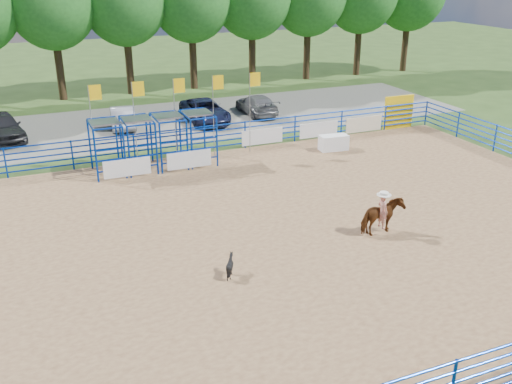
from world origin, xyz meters
TOP-DOWN VIEW (x-y plane):
  - ground at (0.00, 0.00)m, footprint 120.00×120.00m
  - arena_dirt at (0.00, 0.00)m, footprint 30.00×20.00m
  - gravel_strip at (0.00, 17.00)m, footprint 40.00×10.00m
  - announcer_table at (7.24, 7.82)m, footprint 1.58×0.85m
  - horse_and_rider at (3.80, -1.72)m, footprint 1.73×0.94m
  - calf at (-2.45, -2.39)m, footprint 0.81×0.76m
  - car_a at (-9.12, 16.71)m, footprint 2.78×4.84m
  - car_b at (-2.35, 16.77)m, footprint 1.90×4.17m
  - car_c at (2.68, 16.08)m, footprint 2.28×4.90m
  - car_d at (6.43, 16.54)m, footprint 1.85×4.39m
  - perimeter_fence at (0.00, 0.00)m, footprint 30.10×20.10m
  - chute_assembly at (-1.90, 8.84)m, footprint 19.32×2.41m

SIDE VIEW (x-z plane):
  - ground at x=0.00m, z-range 0.00..0.00m
  - gravel_strip at x=0.00m, z-range 0.00..0.01m
  - arena_dirt at x=0.00m, z-range 0.00..0.02m
  - calf at x=-2.45m, z-range 0.02..0.74m
  - announcer_table at x=7.24m, z-range 0.02..0.83m
  - car_d at x=6.43m, z-range 0.01..1.28m
  - car_b at x=-2.35m, z-range 0.01..1.34m
  - car_c at x=2.68m, z-range 0.01..1.37m
  - perimeter_fence at x=0.00m, z-range 0.00..1.50m
  - car_a at x=-9.12m, z-range 0.01..1.56m
  - horse_and_rider at x=3.80m, z-range -0.33..2.01m
  - chute_assembly at x=-1.90m, z-range -0.84..3.36m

